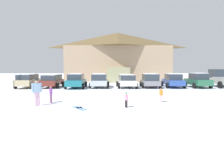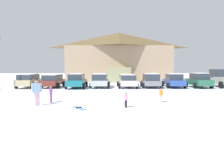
% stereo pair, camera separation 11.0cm
% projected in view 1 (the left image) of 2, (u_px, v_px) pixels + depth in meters
% --- Properties ---
extents(ground, '(160.00, 160.00, 0.00)m').
position_uv_depth(ground, '(92.00, 118.00, 10.16)').
color(ground, white).
extents(ski_lodge, '(18.44, 12.04, 8.67)m').
position_uv_depth(ski_lodge, '(117.00, 56.00, 39.90)').
color(ski_lodge, tan).
rests_on(ski_lodge, ground).
extents(parked_beige_suv, '(2.15, 4.60, 1.60)m').
position_uv_depth(parked_beige_suv, '(28.00, 80.00, 25.64)').
color(parked_beige_suv, tan).
rests_on(parked_beige_suv, ground).
extents(parked_maroon_van, '(2.35, 4.21, 1.54)m').
position_uv_depth(parked_maroon_van, '(52.00, 80.00, 25.79)').
color(parked_maroon_van, maroon).
rests_on(parked_maroon_van, ground).
extents(parked_teal_hatchback, '(2.21, 4.61, 1.67)m').
position_uv_depth(parked_teal_hatchback, '(76.00, 81.00, 25.17)').
color(parked_teal_hatchback, '#1D7382').
rests_on(parked_teal_hatchback, ground).
extents(parked_silver_wagon, '(2.31, 4.51, 1.64)m').
position_uv_depth(parked_silver_wagon, '(100.00, 80.00, 25.80)').
color(parked_silver_wagon, '#B4C0C5').
rests_on(parked_silver_wagon, ground).
extents(parked_white_suv, '(2.28, 4.80, 1.56)m').
position_uv_depth(parked_white_suv, '(126.00, 80.00, 25.79)').
color(parked_white_suv, silver).
rests_on(parked_white_suv, ground).
extents(parked_grey_wagon, '(2.38, 4.14, 1.66)m').
position_uv_depth(parked_grey_wagon, '(150.00, 80.00, 25.75)').
color(parked_grey_wagon, gray).
rests_on(parked_grey_wagon, ground).
extents(parked_blue_hatchback, '(2.34, 4.89, 1.65)m').
position_uv_depth(parked_blue_hatchback, '(173.00, 80.00, 26.09)').
color(parked_blue_hatchback, '#2D50A4').
rests_on(parked_blue_hatchback, ground).
extents(parked_green_coupe, '(2.23, 4.12, 1.74)m').
position_uv_depth(parked_green_coupe, '(198.00, 80.00, 25.74)').
color(parked_green_coupe, '#2C6B4B').
rests_on(parked_green_coupe, ground).
extents(pickup_truck, '(2.47, 5.45, 2.15)m').
position_uv_depth(pickup_truck, '(221.00, 79.00, 26.51)').
color(pickup_truck, beige).
rests_on(pickup_truck, ground).
extents(skier_adult_in_blue_parka, '(0.53, 0.42, 1.67)m').
position_uv_depth(skier_adult_in_blue_parka, '(37.00, 91.00, 13.43)').
color(skier_adult_in_blue_parka, '#E6AECA').
rests_on(skier_adult_in_blue_parka, ground).
extents(skier_child_in_pink_snowsuit, '(0.23, 0.28, 0.89)m').
position_uv_depth(skier_child_in_pink_snowsuit, '(126.00, 99.00, 12.85)').
color(skier_child_in_pink_snowsuit, black).
rests_on(skier_child_in_pink_snowsuit, ground).
extents(skier_child_in_orange_jacket, '(0.21, 0.35, 0.99)m').
position_uv_depth(skier_child_in_orange_jacket, '(161.00, 94.00, 14.82)').
color(skier_child_in_orange_jacket, beige).
rests_on(skier_child_in_orange_jacket, ground).
extents(skier_child_in_purple_jacket, '(0.25, 0.41, 1.16)m').
position_uv_depth(skier_child_in_purple_jacket, '(51.00, 93.00, 14.54)').
color(skier_child_in_purple_jacket, '#70315B').
rests_on(skier_child_in_purple_jacket, ground).
extents(pair_of_skis, '(1.03, 1.32, 0.08)m').
position_uv_depth(pair_of_skis, '(79.00, 108.00, 12.59)').
color(pair_of_skis, blue).
rests_on(pair_of_skis, ground).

